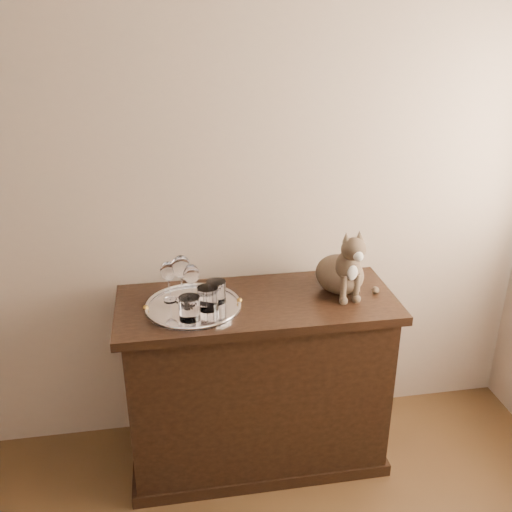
{
  "coord_description": "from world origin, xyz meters",
  "views": [
    {
      "loc": [
        0.24,
        -0.19,
        2.0
      ],
      "look_at": [
        0.6,
        1.95,
        1.05
      ],
      "focal_mm": 40.0,
      "sensor_mm": 36.0,
      "label": 1
    }
  ],
  "objects_px": {
    "tumbler_a": "(208,298)",
    "sideboard": "(257,382)",
    "wine_glass_a": "(169,281)",
    "wine_glass_d": "(192,284)",
    "tumbler_b": "(190,308)",
    "cat": "(341,257)",
    "wine_glass_b": "(182,278)",
    "tray": "(193,307)",
    "tumbler_c": "(216,292)"
  },
  "relations": [
    {
      "from": "tumbler_a",
      "to": "sideboard",
      "type": "bearing_deg",
      "value": 13.86
    },
    {
      "from": "wine_glass_a",
      "to": "tumbler_a",
      "type": "relative_size",
      "value": 1.84
    },
    {
      "from": "wine_glass_d",
      "to": "tumbler_b",
      "type": "distance_m",
      "value": 0.14
    },
    {
      "from": "sideboard",
      "to": "wine_glass_a",
      "type": "height_order",
      "value": "wine_glass_a"
    },
    {
      "from": "wine_glass_d",
      "to": "cat",
      "type": "xyz_separation_m",
      "value": [
        0.65,
        0.03,
        0.06
      ]
    },
    {
      "from": "sideboard",
      "to": "wine_glass_b",
      "type": "distance_m",
      "value": 0.62
    },
    {
      "from": "tray",
      "to": "cat",
      "type": "xyz_separation_m",
      "value": [
        0.65,
        0.06,
        0.15
      ]
    },
    {
      "from": "tumbler_a",
      "to": "tumbler_c",
      "type": "xyz_separation_m",
      "value": [
        0.04,
        0.06,
        -0.0
      ]
    },
    {
      "from": "tray",
      "to": "cat",
      "type": "height_order",
      "value": "cat"
    },
    {
      "from": "tumbler_b",
      "to": "tumbler_c",
      "type": "height_order",
      "value": "tumbler_b"
    },
    {
      "from": "wine_glass_b",
      "to": "tray",
      "type": "bearing_deg",
      "value": -57.39
    },
    {
      "from": "tray",
      "to": "wine_glass_a",
      "type": "relative_size",
      "value": 2.23
    },
    {
      "from": "wine_glass_b",
      "to": "wine_glass_d",
      "type": "xyz_separation_m",
      "value": [
        0.04,
        -0.03,
        -0.01
      ]
    },
    {
      "from": "tumbler_a",
      "to": "tumbler_c",
      "type": "bearing_deg",
      "value": 55.62
    },
    {
      "from": "tray",
      "to": "tumbler_b",
      "type": "bearing_deg",
      "value": -100.85
    },
    {
      "from": "wine_glass_d",
      "to": "tumbler_b",
      "type": "height_order",
      "value": "wine_glass_d"
    },
    {
      "from": "wine_glass_b",
      "to": "cat",
      "type": "xyz_separation_m",
      "value": [
        0.69,
        -0.01,
        0.05
      ]
    },
    {
      "from": "sideboard",
      "to": "tumbler_a",
      "type": "xyz_separation_m",
      "value": [
        -0.21,
        -0.05,
        0.48
      ]
    },
    {
      "from": "tray",
      "to": "tumbler_b",
      "type": "relative_size",
      "value": 4.16
    },
    {
      "from": "cat",
      "to": "tumbler_b",
      "type": "bearing_deg",
      "value": -172.63
    },
    {
      "from": "wine_glass_a",
      "to": "tumbler_a",
      "type": "bearing_deg",
      "value": -33.79
    },
    {
      "from": "wine_glass_b",
      "to": "tumbler_b",
      "type": "distance_m",
      "value": 0.17
    },
    {
      "from": "tray",
      "to": "sideboard",
      "type": "bearing_deg",
      "value": 4.46
    },
    {
      "from": "tumbler_a",
      "to": "tumbler_b",
      "type": "xyz_separation_m",
      "value": [
        -0.08,
        -0.07,
        -0.0
      ]
    },
    {
      "from": "tray",
      "to": "wine_glass_a",
      "type": "distance_m",
      "value": 0.15
    },
    {
      "from": "wine_glass_a",
      "to": "wine_glass_d",
      "type": "height_order",
      "value": "wine_glass_a"
    },
    {
      "from": "tumbler_b",
      "to": "wine_glass_a",
      "type": "bearing_deg",
      "value": 113.07
    },
    {
      "from": "sideboard",
      "to": "wine_glass_b",
      "type": "bearing_deg",
      "value": 172.66
    },
    {
      "from": "wine_glass_d",
      "to": "wine_glass_b",
      "type": "bearing_deg",
      "value": 140.24
    },
    {
      "from": "sideboard",
      "to": "wine_glass_d",
      "type": "distance_m",
      "value": 0.59
    },
    {
      "from": "tumbler_b",
      "to": "cat",
      "type": "bearing_deg",
      "value": 13.41
    },
    {
      "from": "wine_glass_a",
      "to": "cat",
      "type": "xyz_separation_m",
      "value": [
        0.74,
        -0.01,
        0.06
      ]
    },
    {
      "from": "tray",
      "to": "tumbler_a",
      "type": "bearing_deg",
      "value": -27.85
    },
    {
      "from": "tray",
      "to": "wine_glass_b",
      "type": "xyz_separation_m",
      "value": [
        -0.04,
        0.06,
        0.11
      ]
    },
    {
      "from": "wine_glass_d",
      "to": "tumbler_c",
      "type": "bearing_deg",
      "value": -1.47
    },
    {
      "from": "tumbler_a",
      "to": "tumbler_c",
      "type": "relative_size",
      "value": 1.04
    },
    {
      "from": "wine_glass_b",
      "to": "tumbler_b",
      "type": "height_order",
      "value": "wine_glass_b"
    },
    {
      "from": "sideboard",
      "to": "wine_glass_d",
      "type": "xyz_separation_m",
      "value": [
        -0.27,
        0.01,
        0.52
      ]
    },
    {
      "from": "wine_glass_d",
      "to": "tray",
      "type": "bearing_deg",
      "value": -88.62
    },
    {
      "from": "tray",
      "to": "cat",
      "type": "bearing_deg",
      "value": 5.0
    },
    {
      "from": "tumbler_b",
      "to": "cat",
      "type": "distance_m",
      "value": 0.69
    },
    {
      "from": "wine_glass_a",
      "to": "tumbler_a",
      "type": "xyz_separation_m",
      "value": [
        0.15,
        -0.1,
        -0.04
      ]
    },
    {
      "from": "sideboard",
      "to": "wine_glass_b",
      "type": "height_order",
      "value": "wine_glass_b"
    },
    {
      "from": "tray",
      "to": "tumbler_a",
      "type": "xyz_separation_m",
      "value": [
        0.06,
        -0.03,
        0.05
      ]
    },
    {
      "from": "wine_glass_d",
      "to": "tumbler_c",
      "type": "relative_size",
      "value": 1.89
    },
    {
      "from": "wine_glass_a",
      "to": "wine_glass_b",
      "type": "bearing_deg",
      "value": -9.68
    },
    {
      "from": "wine_glass_b",
      "to": "tumbler_a",
      "type": "distance_m",
      "value": 0.15
    },
    {
      "from": "sideboard",
      "to": "cat",
      "type": "distance_m",
      "value": 0.69
    },
    {
      "from": "tray",
      "to": "wine_glass_b",
      "type": "relative_size",
      "value": 1.94
    },
    {
      "from": "wine_glass_d",
      "to": "cat",
      "type": "height_order",
      "value": "cat"
    }
  ]
}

